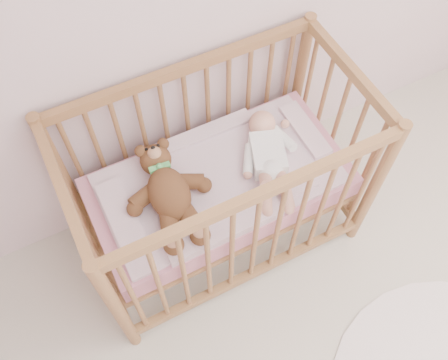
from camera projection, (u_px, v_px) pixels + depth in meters
crib at (219, 185)px, 2.39m from camera, size 1.36×0.76×1.00m
mattress at (219, 187)px, 2.40m from camera, size 1.22×0.62×0.13m
blanket at (219, 179)px, 2.34m from camera, size 1.10×0.58×0.06m
baby at (268, 153)px, 2.33m from camera, size 0.46×0.64×0.14m
teddy_bear at (169, 194)px, 2.20m from camera, size 0.46×0.62×0.16m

